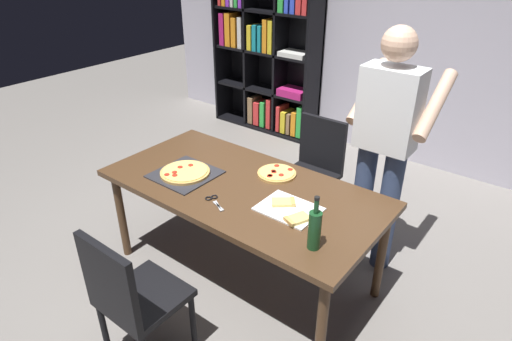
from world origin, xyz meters
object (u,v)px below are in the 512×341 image
at_px(person_serving_pizza, 385,140).
at_px(chair_near_camera, 130,295).
at_px(second_pizza_plain, 277,173).
at_px(kitchen_scissors, 214,200).
at_px(pepperoni_pizza_on_tray, 185,173).
at_px(wine_bottle, 315,229).
at_px(bookshelf, 268,51).
at_px(dining_table, 242,194).
at_px(chair_far_side, 315,165).

bearing_deg(person_serving_pizza, chair_near_camera, -111.05).
bearing_deg(second_pizza_plain, kitchen_scissors, -101.98).
bearing_deg(pepperoni_pizza_on_tray, wine_bottle, -7.16).
bearing_deg(wine_bottle, second_pizza_plain, 139.33).
xyz_separation_m(chair_near_camera, second_pizza_plain, (0.09, 1.22, 0.25)).
bearing_deg(bookshelf, person_serving_pizza, -36.67).
xyz_separation_m(dining_table, bookshelf, (-1.56, 2.38, 0.30)).
relative_size(bookshelf, person_serving_pizza, 1.11).
bearing_deg(bookshelf, chair_far_side, -42.41).
bearing_deg(chair_near_camera, bookshelf, 115.07).
height_order(dining_table, person_serving_pizza, person_serving_pizza).
height_order(chair_near_camera, kitchen_scissors, chair_near_camera).
distance_m(dining_table, chair_near_camera, 0.97).
distance_m(pepperoni_pizza_on_tray, kitchen_scissors, 0.41).
xyz_separation_m(dining_table, wine_bottle, (0.71, -0.27, 0.19)).
relative_size(bookshelf, second_pizza_plain, 7.23).
distance_m(dining_table, person_serving_pizza, 1.03).
bearing_deg(pepperoni_pizza_on_tray, dining_table, 17.51).
height_order(chair_near_camera, bookshelf, bookshelf).
relative_size(chair_near_camera, person_serving_pizza, 0.51).
bearing_deg(second_pizza_plain, pepperoni_pizza_on_tray, -142.07).
bearing_deg(person_serving_pizza, chair_far_side, 161.28).
distance_m(bookshelf, kitchen_scissors, 3.06).
bearing_deg(chair_far_side, pepperoni_pizza_on_tray, -110.58).
distance_m(chair_far_side, person_serving_pizza, 0.84).
xyz_separation_m(chair_near_camera, person_serving_pizza, (0.65, 1.69, 0.49)).
bearing_deg(dining_table, chair_near_camera, -90.00).
distance_m(person_serving_pizza, kitchen_scissors, 1.22).
bearing_deg(wine_bottle, chair_far_side, 120.23).
xyz_separation_m(chair_near_camera, chair_far_side, (0.00, 1.91, 0.00)).
bearing_deg(bookshelf, chair_near_camera, -64.93).
distance_m(bookshelf, wine_bottle, 3.49).
relative_size(dining_table, second_pizza_plain, 7.02).
relative_size(chair_near_camera, kitchen_scissors, 4.58).
height_order(person_serving_pizza, second_pizza_plain, person_serving_pizza).
bearing_deg(chair_far_side, chair_near_camera, -90.00).
bearing_deg(chair_near_camera, person_serving_pizza, 68.95).
xyz_separation_m(person_serving_pizza, pepperoni_pizza_on_tray, (-1.06, -0.86, -0.23)).
bearing_deg(chair_far_side, kitchen_scissors, -90.74).
bearing_deg(pepperoni_pizza_on_tray, chair_far_side, 69.42).
bearing_deg(bookshelf, second_pizza_plain, -52.00).
xyz_separation_m(person_serving_pizza, second_pizza_plain, (-0.56, -0.47, -0.24)).
height_order(chair_near_camera, pepperoni_pizza_on_tray, chair_near_camera).
height_order(dining_table, bookshelf, bookshelf).
relative_size(chair_near_camera, pepperoni_pizza_on_tray, 2.23).
bearing_deg(person_serving_pizza, pepperoni_pizza_on_tray, -140.77).
bearing_deg(chair_near_camera, chair_far_side, 90.00).
height_order(chair_far_side, second_pizza_plain, chair_far_side).
relative_size(wine_bottle, second_pizza_plain, 1.17).
bearing_deg(person_serving_pizza, kitchen_scissors, -123.85).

